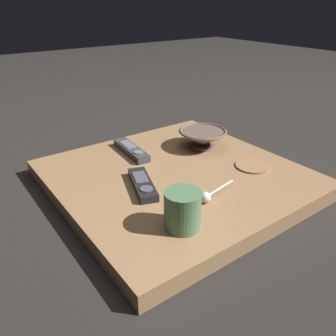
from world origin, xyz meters
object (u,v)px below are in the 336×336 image
(tv_remote_near, at_px, (131,150))
(tv_remote_far, at_px, (143,184))
(coffee_mug, at_px, (182,210))
(cereal_bowl, at_px, (203,138))
(teaspoon, at_px, (207,196))
(drink_coaster, at_px, (252,166))

(tv_remote_near, relative_size, tv_remote_far, 1.08)
(coffee_mug, height_order, tv_remote_far, coffee_mug)
(cereal_bowl, xyz_separation_m, teaspoon, (0.26, -0.21, -0.02))
(teaspoon, xyz_separation_m, tv_remote_far, (-0.15, -0.09, -0.00))
(tv_remote_near, bearing_deg, teaspoon, 0.90)
(cereal_bowl, height_order, tv_remote_near, cereal_bowl)
(coffee_mug, bearing_deg, teaspoon, 111.81)
(cereal_bowl, xyz_separation_m, tv_remote_far, (0.11, -0.31, -0.02))
(tv_remote_near, height_order, drink_coaster, tv_remote_near)
(coffee_mug, height_order, drink_coaster, coffee_mug)
(coffee_mug, relative_size, drink_coaster, 0.88)
(tv_remote_far, bearing_deg, coffee_mug, -6.09)
(teaspoon, bearing_deg, tv_remote_far, -147.73)
(cereal_bowl, relative_size, coffee_mug, 1.82)
(cereal_bowl, bearing_deg, tv_remote_far, -69.94)
(cereal_bowl, distance_m, tv_remote_near, 0.24)
(tv_remote_far, bearing_deg, cereal_bowl, 110.06)
(teaspoon, distance_m, drink_coaster, 0.24)
(tv_remote_far, bearing_deg, tv_remote_near, 156.99)
(cereal_bowl, bearing_deg, drink_coaster, 7.00)
(coffee_mug, height_order, tv_remote_near, coffee_mug)
(drink_coaster, bearing_deg, tv_remote_far, -104.71)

